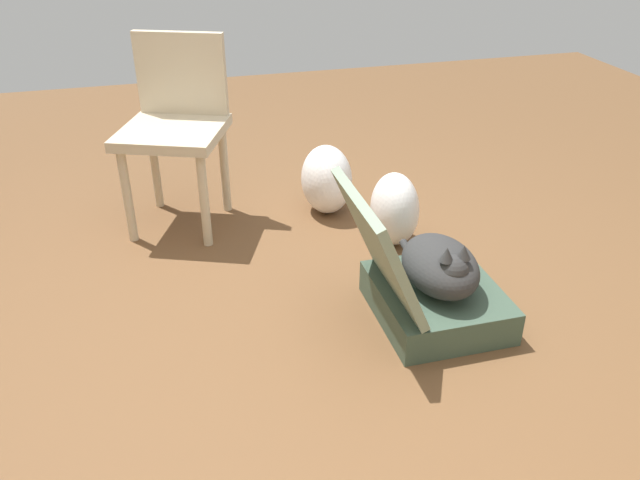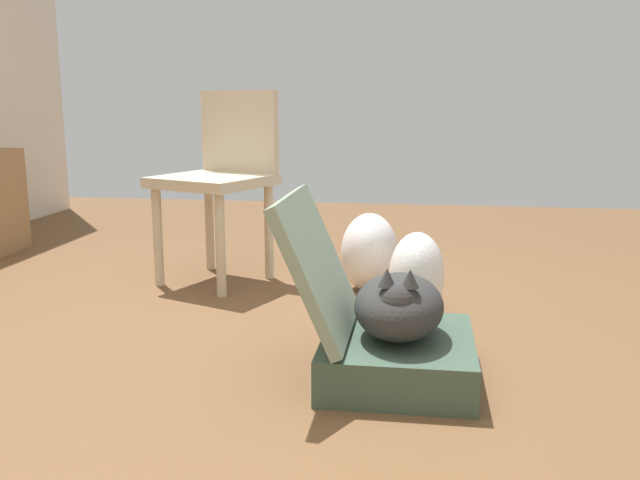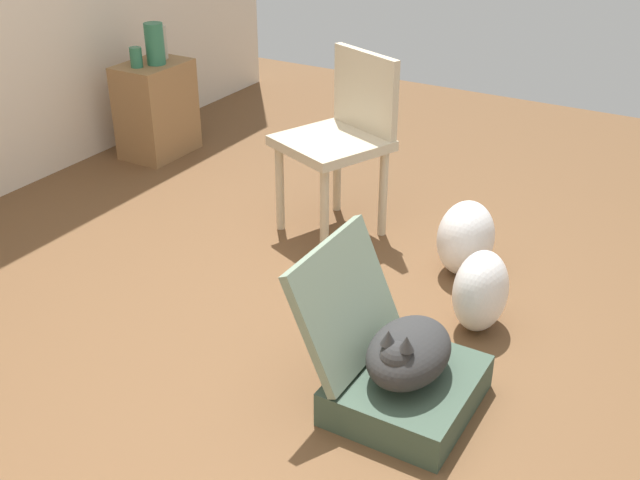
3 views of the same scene
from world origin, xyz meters
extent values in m
plane|color=brown|center=(0.00, 0.00, 0.00)|extent=(7.68, 7.68, 0.00)
cube|color=#384C3D|center=(0.05, -0.59, 0.07)|extent=(0.53, 0.47, 0.14)
cube|color=gray|center=(0.05, -0.33, 0.37)|extent=(0.53, 0.22, 0.45)
ellipsoid|color=#2D2D2D|center=(0.05, -0.59, 0.24)|extent=(0.40, 0.28, 0.20)
sphere|color=#2D2D2D|center=(-0.06, -0.59, 0.28)|extent=(0.12, 0.12, 0.12)
cone|color=#2D2D2D|center=(-0.06, -0.62, 0.36)|extent=(0.06, 0.06, 0.06)
cone|color=#2D2D2D|center=(-0.06, -0.56, 0.36)|extent=(0.06, 0.06, 0.06)
cylinder|color=#2D2D2D|center=(0.23, -0.55, 0.18)|extent=(0.20, 0.03, 0.07)
ellipsoid|color=white|center=(0.67, -0.64, 0.18)|extent=(0.29, 0.22, 0.36)
ellipsoid|color=white|center=(1.08, -0.42, 0.18)|extent=(0.32, 0.26, 0.36)
cube|color=olive|center=(1.54, 1.85, 0.30)|extent=(0.46, 0.33, 0.60)
cylinder|color=#2D7051|center=(1.42, 1.87, 0.66)|extent=(0.07, 0.07, 0.12)
cylinder|color=#B7AD99|center=(1.65, 1.88, 0.70)|extent=(0.10, 0.10, 0.20)
cylinder|color=#2D7051|center=(1.54, 1.81, 0.72)|extent=(0.12, 0.12, 0.25)
cylinder|color=beige|center=(1.02, 0.58, 0.24)|extent=(0.04, 0.04, 0.47)
cylinder|color=beige|center=(0.88, 0.23, 0.24)|extent=(0.04, 0.04, 0.47)
cylinder|color=beige|center=(1.38, 0.44, 0.24)|extent=(0.04, 0.04, 0.47)
cylinder|color=beige|center=(1.24, 0.09, 0.24)|extent=(0.04, 0.04, 0.47)
cube|color=beige|center=(1.13, 0.34, 0.50)|extent=(0.62, 0.62, 0.05)
cube|color=beige|center=(1.33, 0.26, 0.72)|extent=(0.21, 0.43, 0.40)
camera|label=1|loc=(-1.90, 0.42, 1.57)|focal=36.31mm
camera|label=2|loc=(-2.05, -0.65, 0.88)|focal=38.90mm
camera|label=3|loc=(-2.04, -1.44, 1.89)|focal=43.44mm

